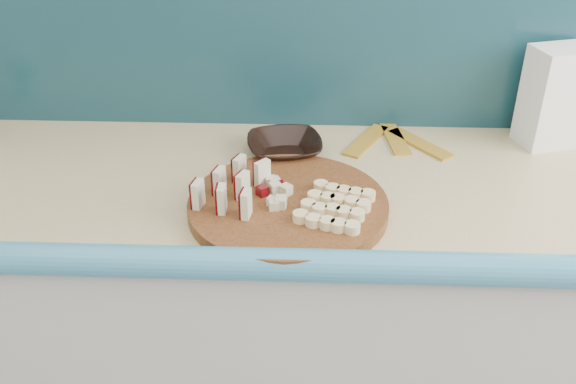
# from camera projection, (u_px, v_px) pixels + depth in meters

# --- Properties ---
(kitchen_counter) EXTENTS (2.20, 0.63, 0.91)m
(kitchen_counter) POSITION_uv_depth(u_px,v_px,m) (259.00, 335.00, 1.61)
(kitchen_counter) COLOR beige
(kitchen_counter) RESTS_ON ground
(backsplash) EXTENTS (2.20, 0.02, 0.50)m
(backsplash) POSITION_uv_depth(u_px,v_px,m) (261.00, 24.00, 1.49)
(backsplash) COLOR teal
(backsplash) RESTS_ON kitchen_counter
(cutting_board) EXTENTS (0.50, 0.50, 0.02)m
(cutting_board) POSITION_uv_depth(u_px,v_px,m) (288.00, 206.00, 1.26)
(cutting_board) COLOR #441F0E
(cutting_board) RESTS_ON kitchen_counter
(apple_wedges) EXTENTS (0.14, 0.17, 0.05)m
(apple_wedges) POSITION_uv_depth(u_px,v_px,m) (232.00, 186.00, 1.25)
(apple_wedges) COLOR beige
(apple_wedges) RESTS_ON cutting_board
(apple_chunks) EXTENTS (0.06, 0.07, 0.02)m
(apple_chunks) POSITION_uv_depth(u_px,v_px,m) (276.00, 194.00, 1.25)
(apple_chunks) COLOR beige
(apple_chunks) RESTS_ON cutting_board
(banana_slices) EXTENTS (0.16, 0.17, 0.02)m
(banana_slices) POSITION_uv_depth(u_px,v_px,m) (335.00, 206.00, 1.22)
(banana_slices) COLOR #F4D795
(banana_slices) RESTS_ON cutting_board
(brown_bowl) EXTENTS (0.20, 0.20, 0.04)m
(brown_bowl) POSITION_uv_depth(u_px,v_px,m) (285.00, 148.00, 1.46)
(brown_bowl) COLOR black
(brown_bowl) RESTS_ON kitchen_counter
(flour_bag) EXTENTS (0.16, 0.13, 0.23)m
(flour_bag) POSITION_uv_depth(u_px,v_px,m) (556.00, 97.00, 1.47)
(flour_bag) COLOR white
(flour_bag) RESTS_ON kitchen_counter
(banana_peel) EXTENTS (0.26, 0.21, 0.01)m
(banana_peel) POSITION_uv_depth(u_px,v_px,m) (393.00, 140.00, 1.53)
(banana_peel) COLOR gold
(banana_peel) RESTS_ON kitchen_counter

